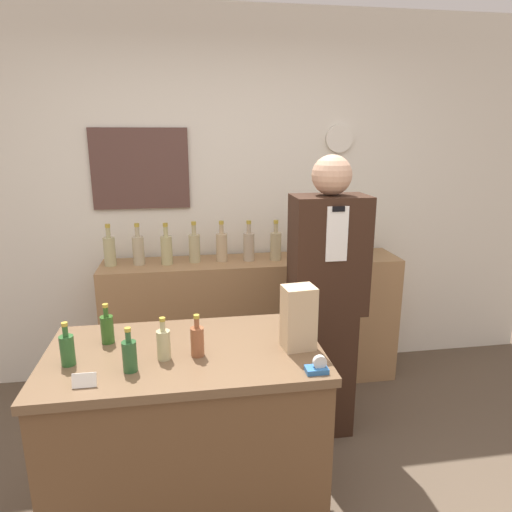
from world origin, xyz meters
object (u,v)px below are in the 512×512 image
(potted_plant, at_px, (354,233))
(shopkeeper, at_px, (326,302))
(tape_dispenser, at_px, (318,367))
(paper_bag, at_px, (299,318))

(potted_plant, bearing_deg, shopkeeper, -121.08)
(tape_dispenser, bearing_deg, shopkeeper, 70.12)
(shopkeeper, height_order, tape_dispenser, shopkeeper)
(shopkeeper, distance_m, potted_plant, 0.86)
(paper_bag, relative_size, tape_dispenser, 3.21)
(shopkeeper, bearing_deg, paper_bag, -117.78)
(potted_plant, height_order, paper_bag, potted_plant)
(shopkeeper, relative_size, paper_bag, 5.99)
(potted_plant, xyz_separation_m, paper_bag, (-0.76, -1.35, -0.07))
(paper_bag, bearing_deg, tape_dispenser, -83.97)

